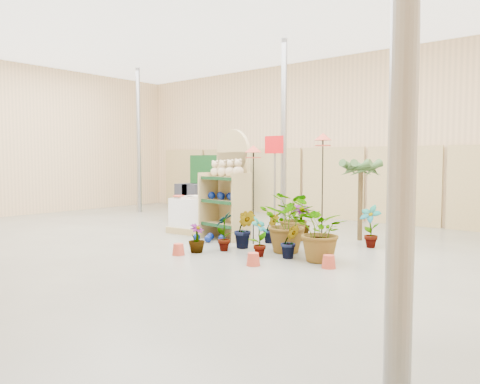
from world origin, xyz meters
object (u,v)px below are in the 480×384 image
at_px(potted_plant_2, 289,222).
at_px(display_shelf, 230,189).
at_px(bird_table_front, 253,152).
at_px(pallet_stack, 198,215).

bearing_deg(potted_plant_2, display_shelf, 165.35).
xyz_separation_m(display_shelf, potted_plant_2, (1.81, -0.47, -0.51)).
xyz_separation_m(display_shelf, bird_table_front, (0.80, -0.22, 0.75)).
relative_size(display_shelf, bird_table_front, 1.18).
bearing_deg(pallet_stack, display_shelf, -10.09).
height_order(display_shelf, pallet_stack, display_shelf).
relative_size(display_shelf, pallet_stack, 1.94).
xyz_separation_m(pallet_stack, bird_table_front, (1.87, -0.33, 1.40)).
distance_m(bird_table_front, potted_plant_2, 1.63).
bearing_deg(bird_table_front, potted_plant_2, -13.98).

